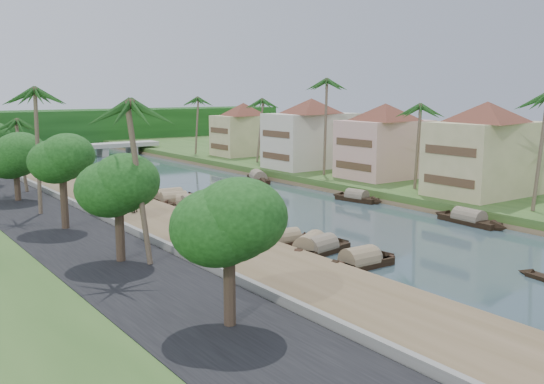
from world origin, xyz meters
TOP-DOWN VIEW (x-y plane):
  - ground at (0.00, 0.00)m, footprint 220.00×220.00m
  - left_bank at (-16.00, 20.00)m, footprint 10.00×180.00m
  - right_bank at (19.00, 20.00)m, footprint 16.00×180.00m
  - road at (-24.50, 20.00)m, footprint 8.00×180.00m
  - retaining_wall at (-20.20, 20.00)m, footprint 0.40×180.00m
  - far_right_fill at (56.00, 20.00)m, footprint 60.00×220.00m
  - treeline at (0.00, 100.00)m, footprint 120.00×14.00m
  - bridge at (0.00, 72.00)m, footprint 28.00×4.00m
  - building_near at (18.99, -2.00)m, footprint 14.85×14.85m
  - building_mid at (19.99, 14.00)m, footprint 14.11×14.11m
  - building_far at (18.99, 28.00)m, footprint 15.59×15.59m
  - building_distant at (19.99, 48.00)m, footprint 12.62×12.62m
  - sampan_0 at (-8.64, -11.58)m, footprint 7.36×1.90m
  - sampan_1 at (-8.95, -11.56)m, footprint 7.42×2.06m
  - sampan_2 at (-9.21, -6.31)m, footprint 8.21×5.80m
  - sampan_3 at (-8.83, -7.04)m, footprint 7.88×2.83m
  - sampan_4 at (-9.42, -3.34)m, footprint 6.78×2.11m
  - sampan_5 at (-8.15, 3.93)m, footprint 6.62×3.77m
  - sampan_6 at (-9.27, 4.98)m, footprint 7.75×2.32m
  - sampan_7 at (-8.62, 8.46)m, footprint 6.75×3.54m
  - sampan_8 at (-8.38, 15.65)m, footprint 7.02×5.13m
  - sampan_9 at (-7.83, 14.87)m, footprint 8.82×2.14m
  - sampan_10 at (-8.95, 17.80)m, footprint 8.42×3.34m
  - sampan_11 at (-8.64, 19.68)m, footprint 8.80×2.55m
  - sampan_12 at (-9.36, 25.99)m, footprint 7.25×3.49m
  - sampan_13 at (-9.09, 33.37)m, footprint 7.19×4.33m
  - sampan_14 at (9.72, -7.12)m, footprint 2.15×8.84m
  - sampan_15 at (9.33, 7.87)m, footprint 2.77×7.28m
  - sampan_16 at (8.83, 27.17)m, footprint 5.27×9.40m
  - canoe_1 at (-9.57, -5.13)m, footprint 4.66×1.83m
  - canoe_2 at (-5.47, 15.24)m, footprint 5.74×1.31m
  - palm_0 at (15.00, -10.56)m, footprint 3.20×3.20m
  - palm_1 at (16.00, 5.04)m, footprint 3.20×3.20m
  - palm_2 at (15.00, 20.23)m, footprint 3.20×3.20m
  - palm_3 at (16.00, 37.57)m, footprint 3.20×3.20m
  - palm_4 at (-23.00, -6.39)m, footprint 3.20×3.20m
  - palm_5 at (-24.00, 14.64)m, footprint 3.20×3.20m
  - palm_6 at (-22.00, 28.18)m, footprint 3.20×3.20m
  - palm_7 at (14.00, 54.50)m, footprint 3.20×3.20m
  - tree_0 at (-24.00, -18.23)m, footprint 4.59×4.59m
  - tree_1 at (-24.00, -4.49)m, footprint 4.55×4.55m
  - tree_2 at (-24.00, 7.39)m, footprint 4.39×4.39m
  - tree_3 at (-24.00, 23.12)m, footprint 5.26×5.26m
  - tree_6 at (24.00, 30.82)m, footprint 4.09×4.09m
  - person_near at (-16.02, -4.56)m, footprint 0.62×0.59m
  - person_far at (-15.70, 12.98)m, footprint 1.06×0.97m

SIDE VIEW (x-z plane):
  - ground at x=0.00m, z-range 0.00..0.00m
  - canoe_1 at x=-9.57m, z-range -0.27..0.47m
  - canoe_2 at x=-5.47m, z-range -0.31..0.51m
  - left_bank at x=-16.00m, z-range 0.00..0.80m
  - sampan_12 at x=-9.36m, z-range -0.49..1.29m
  - sampan_7 at x=-8.62m, z-range -0.51..1.32m
  - sampan_4 at x=-9.42m, z-range -0.56..1.38m
  - sampan_15 at x=9.33m, z-range -0.57..1.38m
  - sampan_0 at x=-8.64m, z-range -0.57..1.39m
  - sampan_13 at x=-9.09m, z-range -0.59..1.41m
  - sampan_3 at x=-8.83m, z-range -0.64..1.46m
  - sampan_5 at x=-8.15m, z-range -0.63..1.46m
  - sampan_14 at x=9.72m, z-range -0.65..1.48m
  - sampan_9 at x=-7.83m, z-range -0.69..1.52m
  - sampan_1 at x=-8.95m, z-range -0.68..1.52m
  - sampan_8 at x=-8.38m, z-range -0.69..1.53m
  - sampan_2 at x=-9.21m, z-range -0.70..1.54m
  - sampan_10 at x=-8.95m, z-range -0.72..1.55m
  - sampan_16 at x=8.83m, z-range -0.73..1.56m
  - sampan_6 at x=-9.27m, z-range -0.72..1.56m
  - sampan_11 at x=-8.64m, z-range -0.81..1.65m
  - far_right_fill at x=56.00m, z-range 0.00..1.15m
  - right_bank at x=19.00m, z-range 0.00..1.20m
  - road at x=-24.50m, z-range 0.00..1.40m
  - retaining_wall at x=-20.20m, z-range 0.80..1.90m
  - person_near at x=-16.02m, z-range 0.80..2.22m
  - person_far at x=-15.70m, z-range 0.80..2.56m
  - bridge at x=0.00m, z-range 0.52..2.92m
  - treeline at x=0.00m, z-range 0.00..8.00m
  - building_distant at x=19.99m, z-range 1.28..10.48m
  - tree_6 at x=24.00m, z-range 2.66..9.15m
  - tree_3 at x=-24.00m, z-range 2.57..9.35m
  - building_mid at x=19.99m, z-range 1.28..10.98m
  - building_near at x=18.99m, z-range 1.28..11.48m
  - building_far at x=18.99m, z-range 1.28..11.48m
  - tree_1 at x=-24.00m, z-range 2.91..9.86m
  - tree_0 at x=-24.00m, z-range 2.91..9.88m
  - tree_2 at x=-24.00m, z-range 3.26..10.83m
  - palm_6 at x=-22.00m, z-range 4.41..13.88m
  - palm_1 at x=16.00m, z-range 5.01..16.19m
  - palm_3 at x=16.00m, z-range 5.12..16.49m
  - palm_7 at x=14.00m, z-range 5.17..16.69m
  - palm_4 at x=-23.00m, z-range 5.60..17.57m
  - palm_0 at x=15.00m, z-range 5.62..18.08m
  - palm_5 at x=-24.00m, z-range 5.96..18.75m
  - palm_2 at x=15.00m, z-range 6.42..20.68m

